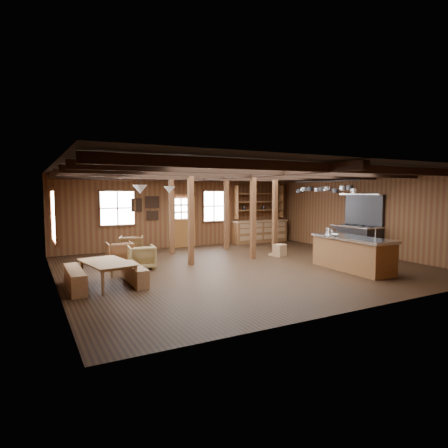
{
  "coord_description": "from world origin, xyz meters",
  "views": [
    {
      "loc": [
        -5.59,
        -9.28,
        2.19
      ],
      "look_at": [
        -0.28,
        0.63,
        1.22
      ],
      "focal_mm": 30.0,
      "sensor_mm": 36.0,
      "label": 1
    }
  ],
  "objects": [
    {
      "name": "window_left",
      "position": [
        -4.96,
        0.5,
        1.6
      ],
      "size": [
        0.14,
        1.24,
        1.32
      ],
      "color": "white",
      "rests_on": "wall_back"
    },
    {
      "name": "back_door",
      "position": [
        0.0,
        4.45,
        0.88
      ],
      "size": [
        1.02,
        0.08,
        2.15
      ],
      "color": "brown",
      "rests_on": "floor"
    },
    {
      "name": "step_stool",
      "position": [
        2.02,
        0.9,
        0.2
      ],
      "size": [
        0.54,
        0.46,
        0.41
      ],
      "primitive_type": "cube",
      "rotation": [
        0.0,
        0.0,
        0.32
      ],
      "color": "#966444",
      "rests_on": "floor"
    },
    {
      "name": "armchair_a",
      "position": [
        -3.1,
        1.97,
        0.35
      ],
      "size": [
        0.79,
        0.81,
        0.69
      ],
      "primitive_type": "imported",
      "rotation": [
        0.0,
        0.0,
        3.08
      ],
      "color": "brown",
      "rests_on": "floor"
    },
    {
      "name": "window_back_left",
      "position": [
        -2.6,
        4.46,
        1.6
      ],
      "size": [
        1.32,
        0.06,
        1.32
      ],
      "color": "white",
      "rests_on": "wall_back"
    },
    {
      "name": "bowl",
      "position": [
        2.11,
        -1.51,
        0.97
      ],
      "size": [
        0.33,
        0.33,
        0.06
      ],
      "primitive_type": "imported",
      "rotation": [
        0.0,
        0.0,
        -0.33
      ],
      "color": "silver",
      "rests_on": "kitchen_island"
    },
    {
      "name": "kitchen_island",
      "position": [
        2.45,
        -1.87,
        0.48
      ],
      "size": [
        1.0,
        2.54,
        1.2
      ],
      "rotation": [
        0.0,
        0.0,
        -0.05
      ],
      "color": "brown",
      "rests_on": "floor"
    },
    {
      "name": "commercial_range",
      "position": [
        4.64,
        -0.08,
        0.67
      ],
      "size": [
        0.89,
        1.73,
        2.13
      ],
      "color": "#29292B",
      "rests_on": "floor"
    },
    {
      "name": "pot_rack",
      "position": [
        3.44,
        0.35,
        2.28
      ],
      "size": [
        0.37,
        3.0,
        0.43
      ],
      "color": "#29292B",
      "rests_on": "ceiling"
    },
    {
      "name": "counter_pot",
      "position": [
        2.35,
        -1.14,
        1.04
      ],
      "size": [
        0.33,
        0.33,
        0.2
      ],
      "primitive_type": "cylinder",
      "color": "silver",
      "rests_on": "kitchen_island"
    },
    {
      "name": "armchair_c",
      "position": [
        -2.69,
        1.09,
        0.34
      ],
      "size": [
        0.8,
        0.82,
        0.67
      ],
      "primitive_type": "imported",
      "rotation": [
        0.0,
        0.0,
        3.02
      ],
      "color": "olive",
      "rests_on": "floor"
    },
    {
      "name": "pendant_lamps",
      "position": [
        -2.25,
        1.0,
        2.25
      ],
      "size": [
        1.86,
        2.36,
        0.66
      ],
      "color": "#29292B",
      "rests_on": "ceiling"
    },
    {
      "name": "armchair_b",
      "position": [
        -2.43,
        3.23,
        0.35
      ],
      "size": [
        0.96,
        0.98,
        0.71
      ],
      "primitive_type": "imported",
      "rotation": [
        0.0,
        0.0,
        2.82
      ],
      "color": "brown",
      "rests_on": "floor"
    },
    {
      "name": "window_back_right",
      "position": [
        1.3,
        4.46,
        1.6
      ],
      "size": [
        1.02,
        0.06,
        1.32
      ],
      "color": "white",
      "rests_on": "wall_back"
    },
    {
      "name": "room",
      "position": [
        0.0,
        0.0,
        1.4
      ],
      "size": [
        10.04,
        9.04,
        2.84
      ],
      "color": "black",
      "rests_on": "ground"
    },
    {
      "name": "timber_posts",
      "position": [
        0.52,
        2.08,
        1.4
      ],
      "size": [
        3.95,
        2.35,
        2.8
      ],
      "color": "#4E2A16",
      "rests_on": "floor"
    },
    {
      "name": "ceiling_joists",
      "position": [
        0.0,
        0.18,
        2.68
      ],
      "size": [
        9.8,
        8.82,
        0.18
      ],
      "color": "black",
      "rests_on": "ceiling"
    },
    {
      "name": "bench_wall",
      "position": [
        -4.65,
        -0.44,
        0.23
      ],
      "size": [
        0.32,
        1.7,
        0.47
      ],
      "primitive_type": "cube",
      "color": "#966444",
      "rests_on": "floor"
    },
    {
      "name": "dining_table",
      "position": [
        -3.9,
        -0.44,
        0.29
      ],
      "size": [
        1.15,
        1.75,
        0.57
      ],
      "primitive_type": "imported",
      "rotation": [
        0.0,
        0.0,
        1.73
      ],
      "color": "#956D44",
      "rests_on": "floor"
    },
    {
      "name": "bench_aisle",
      "position": [
        -3.3,
        -0.44,
        0.21
      ],
      "size": [
        0.29,
        1.55,
        0.43
      ],
      "primitive_type": "cube",
      "color": "#966444",
      "rests_on": "floor"
    },
    {
      "name": "back_counter",
      "position": [
        3.4,
        4.2,
        0.6
      ],
      "size": [
        2.55,
        0.6,
        2.45
      ],
      "color": "brown",
      "rests_on": "floor"
    },
    {
      "name": "notice_boards",
      "position": [
        -1.5,
        4.46,
        1.64
      ],
      "size": [
        1.08,
        0.03,
        0.9
      ],
      "color": "silver",
      "rests_on": "wall_back"
    }
  ]
}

